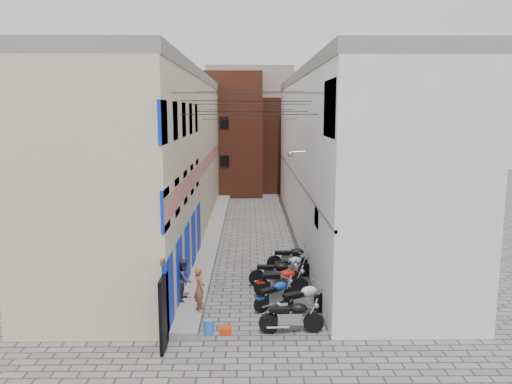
{
  "coord_description": "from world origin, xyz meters",
  "views": [
    {
      "loc": [
        0.02,
        -14.28,
        6.94
      ],
      "look_at": [
        0.3,
        9.81,
        3.0
      ],
      "focal_mm": 35.0,
      "sensor_mm": 36.0,
      "label": 1
    }
  ],
  "objects_px": {
    "motorcycle_b": "(303,299)",
    "motorcycle_f": "(291,266)",
    "motorcycle_a": "(291,315)",
    "motorcycle_e": "(275,272)",
    "water_jug_far": "(209,327)",
    "person_a": "(199,289)",
    "person_b": "(184,279)",
    "motorcycle_g": "(292,257)",
    "motorcycle_d": "(281,280)",
    "motorcycle_c": "(276,293)",
    "water_jug_near": "(208,327)",
    "red_crate": "(225,330)"
  },
  "relations": [
    {
      "from": "motorcycle_b",
      "to": "motorcycle_f",
      "type": "bearing_deg",
      "value": 154.99
    },
    {
      "from": "motorcycle_a",
      "to": "motorcycle_e",
      "type": "relative_size",
      "value": 0.97
    },
    {
      "from": "water_jug_far",
      "to": "motorcycle_a",
      "type": "bearing_deg",
      "value": 0.81
    },
    {
      "from": "motorcycle_a",
      "to": "water_jug_far",
      "type": "distance_m",
      "value": 2.61
    },
    {
      "from": "person_a",
      "to": "person_b",
      "type": "height_order",
      "value": "person_a"
    },
    {
      "from": "motorcycle_b",
      "to": "water_jug_far",
      "type": "bearing_deg",
      "value": -93.52
    },
    {
      "from": "motorcycle_e",
      "to": "motorcycle_g",
      "type": "height_order",
      "value": "motorcycle_g"
    },
    {
      "from": "motorcycle_d",
      "to": "motorcycle_f",
      "type": "distance_m",
      "value": 2.0
    },
    {
      "from": "water_jug_far",
      "to": "motorcycle_d",
      "type": "bearing_deg",
      "value": 52.95
    },
    {
      "from": "motorcycle_e",
      "to": "motorcycle_g",
      "type": "xyz_separation_m",
      "value": [
        0.81,
        1.97,
        0.02
      ]
    },
    {
      "from": "motorcycle_c",
      "to": "motorcycle_a",
      "type": "bearing_deg",
      "value": -27.54
    },
    {
      "from": "motorcycle_d",
      "to": "motorcycle_e",
      "type": "height_order",
      "value": "motorcycle_d"
    },
    {
      "from": "motorcycle_e",
      "to": "water_jug_near",
      "type": "relative_size",
      "value": 4.59
    },
    {
      "from": "motorcycle_b",
      "to": "motorcycle_d",
      "type": "xyz_separation_m",
      "value": [
        -0.62,
        1.95,
        -0.02
      ]
    },
    {
      "from": "water_jug_far",
      "to": "motorcycle_e",
      "type": "bearing_deg",
      "value": 61.59
    },
    {
      "from": "motorcycle_f",
      "to": "motorcycle_a",
      "type": "bearing_deg",
      "value": -22.48
    },
    {
      "from": "motorcycle_a",
      "to": "water_jug_near",
      "type": "xyz_separation_m",
      "value": [
        -2.62,
        -0.04,
        -0.37
      ]
    },
    {
      "from": "motorcycle_d",
      "to": "motorcycle_g",
      "type": "bearing_deg",
      "value": 159.06
    },
    {
      "from": "motorcycle_c",
      "to": "person_b",
      "type": "distance_m",
      "value": 3.3
    },
    {
      "from": "motorcycle_b",
      "to": "motorcycle_g",
      "type": "height_order",
      "value": "motorcycle_b"
    },
    {
      "from": "motorcycle_a",
      "to": "motorcycle_c",
      "type": "xyz_separation_m",
      "value": [
        -0.39,
        2.06,
        -0.04
      ]
    },
    {
      "from": "motorcycle_d",
      "to": "water_jug_near",
      "type": "distance_m",
      "value": 4.14
    },
    {
      "from": "motorcycle_f",
      "to": "motorcycle_g",
      "type": "bearing_deg",
      "value": 154.64
    },
    {
      "from": "person_a",
      "to": "red_crate",
      "type": "height_order",
      "value": "person_a"
    },
    {
      "from": "person_a",
      "to": "water_jug_near",
      "type": "height_order",
      "value": "person_a"
    },
    {
      "from": "motorcycle_a",
      "to": "red_crate",
      "type": "relative_size",
      "value": 5.7
    },
    {
      "from": "person_b",
      "to": "water_jug_far",
      "type": "height_order",
      "value": "person_b"
    },
    {
      "from": "motorcycle_c",
      "to": "motorcycle_e",
      "type": "height_order",
      "value": "motorcycle_e"
    },
    {
      "from": "motorcycle_d",
      "to": "person_a",
      "type": "bearing_deg",
      "value": -64.16
    },
    {
      "from": "motorcycle_a",
      "to": "person_b",
      "type": "height_order",
      "value": "person_b"
    },
    {
      "from": "motorcycle_a",
      "to": "water_jug_near",
      "type": "distance_m",
      "value": 2.65
    },
    {
      "from": "motorcycle_d",
      "to": "water_jug_near",
      "type": "relative_size",
      "value": 4.6
    },
    {
      "from": "motorcycle_c",
      "to": "motorcycle_e",
      "type": "bearing_deg",
      "value": 139.16
    },
    {
      "from": "red_crate",
      "to": "motorcycle_c",
      "type": "bearing_deg",
      "value": 51.18
    },
    {
      "from": "motorcycle_d",
      "to": "water_jug_far",
      "type": "bearing_deg",
      "value": -45.93
    },
    {
      "from": "motorcycle_g",
      "to": "water_jug_far",
      "type": "distance_m",
      "value": 6.93
    },
    {
      "from": "red_crate",
      "to": "motorcycle_b",
      "type": "bearing_deg",
      "value": 27.13
    },
    {
      "from": "motorcycle_c",
      "to": "person_a",
      "type": "xyz_separation_m",
      "value": [
        -2.61,
        -0.83,
        0.47
      ]
    },
    {
      "from": "person_a",
      "to": "motorcycle_e",
      "type": "bearing_deg",
      "value": -65.3
    },
    {
      "from": "person_a",
      "to": "motorcycle_d",
      "type": "bearing_deg",
      "value": -78.07
    },
    {
      "from": "motorcycle_d",
      "to": "person_b",
      "type": "bearing_deg",
      "value": -83.69
    },
    {
      "from": "motorcycle_c",
      "to": "motorcycle_f",
      "type": "xyz_separation_m",
      "value": [
        0.78,
        3.11,
        0.0
      ]
    },
    {
      "from": "water_jug_far",
      "to": "red_crate",
      "type": "height_order",
      "value": "water_jug_far"
    },
    {
      "from": "motorcycle_f",
      "to": "person_b",
      "type": "bearing_deg",
      "value": -72.58
    },
    {
      "from": "motorcycle_c",
      "to": "motorcycle_g",
      "type": "height_order",
      "value": "motorcycle_g"
    },
    {
      "from": "motorcycle_b",
      "to": "motorcycle_f",
      "type": "height_order",
      "value": "motorcycle_b"
    },
    {
      "from": "person_a",
      "to": "water_jug_far",
      "type": "bearing_deg",
      "value": 175.82
    },
    {
      "from": "motorcycle_a",
      "to": "person_b",
      "type": "xyz_separation_m",
      "value": [
        -3.65,
        2.27,
        0.4
      ]
    },
    {
      "from": "motorcycle_a",
      "to": "motorcycle_c",
      "type": "height_order",
      "value": "motorcycle_a"
    },
    {
      "from": "water_jug_far",
      "to": "motorcycle_b",
      "type": "bearing_deg",
      "value": 23.21
    }
  ]
}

